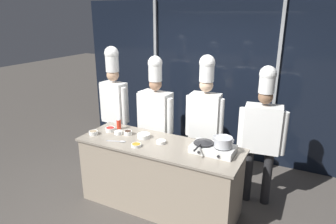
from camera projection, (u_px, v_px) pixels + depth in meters
The scene contains 19 objects.
ground_plane at pixel (160, 205), 4.05m from camera, with size 24.00×24.00×0.00m, color #47423D.
window_wall_back at pixel (211, 80), 5.23m from camera, with size 5.11×0.09×2.70m.
demo_counter at pixel (159, 175), 3.91m from camera, with size 2.11×0.73×0.90m.
portable_stove at pixel (213, 149), 3.53m from camera, with size 0.51×0.32×0.10m.
frying_pan at pixel (204, 142), 3.55m from camera, with size 0.25×0.43×0.04m.
stock_pot at pixel (223, 142), 3.44m from camera, with size 0.24×0.22×0.12m.
squeeze_bottle_chili at pixel (119, 124), 4.21m from camera, with size 0.06×0.06×0.18m.
prep_bowl_soy_glaze at pixel (128, 132), 4.04m from camera, with size 0.11×0.11×0.06m.
prep_bowl_chicken at pixel (161, 142), 3.77m from camera, with size 0.13×0.13×0.04m.
prep_bowl_mushrooms at pixel (93, 133), 4.04m from camera, with size 0.12×0.12×0.05m.
prep_bowl_bell_pepper at pixel (110, 129), 4.16m from camera, with size 0.13×0.13×0.06m.
prep_bowl_rice at pixel (144, 135), 3.94m from camera, with size 0.17×0.17×0.06m.
prep_bowl_onion at pixel (118, 132), 4.06m from camera, with size 0.11×0.11×0.05m.
prep_bowl_carrots at pixel (136, 145), 3.69m from camera, with size 0.13×0.13×0.04m.
serving_spoon_slotted at pixel (120, 141), 3.82m from camera, with size 0.25×0.11×0.02m.
chef_head at pixel (114, 100), 4.72m from camera, with size 0.53×0.25×2.00m.
chef_sous at pixel (156, 113), 4.42m from camera, with size 0.62×0.28×1.91m.
chef_line at pixel (205, 114), 4.16m from camera, with size 0.54×0.24×1.95m.
chef_pastry at pixel (262, 129), 3.82m from camera, with size 0.59×0.29×1.87m.
Camera 1 is at (1.67, -3.02, 2.47)m, focal length 32.00 mm.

